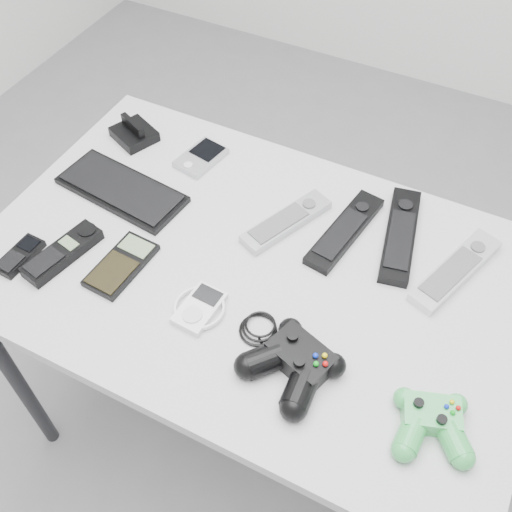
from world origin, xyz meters
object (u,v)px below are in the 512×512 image
at_px(remote_black_a, 400,234).
at_px(mp3_player, 199,308).
at_px(remote_black_b, 345,230).
at_px(remote_silver_b, 456,270).
at_px(mobile_phone, 19,256).
at_px(calculator, 121,265).
at_px(remote_silver_a, 286,221).
at_px(desk, 254,285).
at_px(controller_green, 432,421).
at_px(cordless_handset, 63,252).
at_px(pda_keyboard, 122,189).
at_px(controller_black, 295,362).
at_px(pda, 201,157).

bearing_deg(remote_black_a, mp3_player, -140.48).
height_order(remote_black_b, remote_silver_b, remote_silver_b).
distance_m(mobile_phone, calculator, 0.20).
xyz_separation_m(remote_silver_a, calculator, (-0.24, -0.24, -0.00)).
xyz_separation_m(desk, controller_green, (0.40, -0.17, 0.08)).
bearing_deg(cordless_handset, pda_keyboard, 102.62).
xyz_separation_m(mobile_phone, controller_black, (0.58, 0.02, 0.02)).
height_order(pda_keyboard, remote_silver_b, remote_silver_b).
xyz_separation_m(remote_black_a, calculator, (-0.45, -0.31, -0.01)).
xyz_separation_m(desk, pda_keyboard, (-0.34, 0.05, 0.07)).
xyz_separation_m(remote_silver_a, controller_green, (0.39, -0.29, 0.01)).
relative_size(calculator, controller_black, 0.58).
xyz_separation_m(desk, pda, (-0.24, 0.22, 0.07)).
distance_m(remote_silver_b, calculator, 0.64).
height_order(desk, cordless_handset, cordless_handset).
distance_m(mobile_phone, controller_green, 0.81).
xyz_separation_m(calculator, controller_black, (0.39, -0.05, 0.02)).
height_order(desk, controller_black, controller_black).
bearing_deg(pda_keyboard, remote_silver_a, 18.17).
relative_size(pda, remote_black_b, 0.49).
height_order(remote_silver_a, remote_black_a, remote_black_a).
relative_size(pda_keyboard, remote_silver_b, 1.20).
bearing_deg(desk, remote_silver_a, 85.52).
xyz_separation_m(pda_keyboard, remote_silver_b, (0.69, 0.10, 0.00)).
relative_size(pda, controller_green, 0.84).
distance_m(pda_keyboard, remote_silver_a, 0.36).
distance_m(remote_silver_a, cordless_handset, 0.44).
height_order(desk, mobile_phone, mobile_phone).
relative_size(remote_silver_b, mobile_phone, 2.32).
relative_size(remote_black_b, controller_green, 1.71).
bearing_deg(controller_black, pda_keyboard, 174.54).
distance_m(remote_silver_a, mobile_phone, 0.53).
height_order(desk, remote_silver_b, remote_silver_b).
bearing_deg(mobile_phone, remote_black_a, 32.97).
relative_size(remote_silver_a, remote_black_b, 0.90).
distance_m(desk, controller_black, 0.25).
bearing_deg(remote_silver_a, controller_black, -39.38).
xyz_separation_m(remote_silver_a, cordless_handset, (-0.35, -0.27, 0.00)).
bearing_deg(desk, pda_keyboard, 171.55).
bearing_deg(pda, calculator, -76.34).
distance_m(pda_keyboard, remote_black_a, 0.59).
bearing_deg(remote_black_a, remote_black_b, -171.07).
bearing_deg(mp3_player, remote_black_a, 54.30).
bearing_deg(controller_green, calculator, 156.18).
relative_size(calculator, mp3_player, 1.48).
xyz_separation_m(desk, remote_silver_a, (0.01, 0.12, 0.07)).
xyz_separation_m(pda_keyboard, remote_silver_a, (0.35, 0.07, 0.00)).
bearing_deg(cordless_handset, calculator, 26.30).
distance_m(remote_black_b, remote_silver_b, 0.22).
relative_size(mp3_player, controller_black, 0.39).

